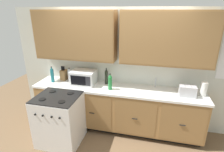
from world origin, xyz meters
TOP-DOWN VIEW (x-y plane):
  - ground_plane at (0.00, 0.00)m, footprint 8.26×8.26m
  - wall_unit at (0.00, 0.50)m, footprint 4.50×0.40m
  - counter_run at (0.00, 0.30)m, footprint 3.33×0.64m
  - stove_range at (-0.93, -0.33)m, footprint 0.76×0.68m
  - microwave at (-0.69, 0.34)m, footprint 0.48×0.37m
  - toaster at (1.28, 0.26)m, footprint 0.28×0.18m
  - knife_block at (-1.20, 0.45)m, footprint 0.11×0.14m
  - sink_faucet at (0.73, 0.51)m, footprint 0.02×0.02m
  - paper_towel_roll at (1.55, 0.33)m, footprint 0.12×0.12m
  - bottle_clear at (-1.04, 0.43)m, footprint 0.06×0.06m
  - bottle_dark at (-0.24, 0.46)m, footprint 0.06×0.06m
  - bottle_green at (-0.10, 0.20)m, footprint 0.07×0.07m
  - bottle_teal at (-1.37, 0.29)m, footprint 0.07×0.07m

SIDE VIEW (x-z plane):
  - ground_plane at x=0.00m, z-range 0.00..0.00m
  - stove_range at x=-0.93m, z-range 0.00..0.95m
  - counter_run at x=0.00m, z-range 0.01..0.94m
  - toaster at x=1.28m, z-range 0.93..1.12m
  - sink_faucet at x=0.73m, z-range 0.93..1.13m
  - knife_block at x=-1.20m, z-range 0.89..1.20m
  - paper_towel_roll at x=1.55m, z-range 0.93..1.19m
  - microwave at x=-0.69m, z-range 0.93..1.21m
  - bottle_clear at x=-1.04m, z-range 0.92..1.21m
  - bottle_green at x=-0.10m, z-range 0.92..1.24m
  - bottle_dark at x=-0.24m, z-range 0.92..1.26m
  - bottle_teal at x=-1.37m, z-range 0.92..1.26m
  - wall_unit at x=0.00m, z-range 0.45..2.86m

